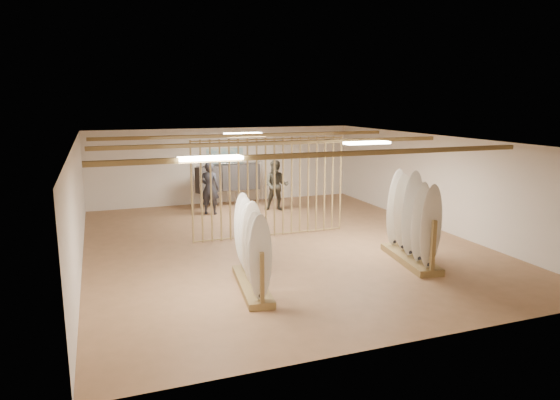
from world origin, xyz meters
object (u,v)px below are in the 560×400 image
object	(u,v)px
rack_left	(252,259)
clothing_rack_a	(214,179)
rack_right	(411,233)
clothing_rack_b	(240,177)
shopper_b	(276,182)
shopper_a	(209,185)

from	to	relation	value
rack_left	clothing_rack_a	world-z (taller)	rack_left
rack_left	rack_right	xyz separation A→B (m)	(4.07, 0.35, 0.09)
rack_right	clothing_rack_a	xyz separation A→B (m)	(-2.99, 7.70, 0.33)
clothing_rack_b	shopper_b	bearing A→B (deg)	-53.44
clothing_rack_b	shopper_b	world-z (taller)	shopper_b
rack_left	shopper_a	distance (m)	7.11
rack_left	shopper_b	size ratio (longest dim) A/B	1.16
clothing_rack_b	shopper_a	xyz separation A→B (m)	(-1.37, -1.03, -0.05)
rack_right	shopper_b	size ratio (longest dim) A/B	1.14
rack_right	rack_left	bearing A→B (deg)	-165.94
rack_right	clothing_rack_b	world-z (taller)	rack_right
rack_right	shopper_b	xyz separation A→B (m)	(-1.07, 6.47, 0.28)
clothing_rack_b	shopper_b	xyz separation A→B (m)	(0.95, -1.27, -0.06)
shopper_a	clothing_rack_b	bearing A→B (deg)	-116.54
rack_right	shopper_a	xyz separation A→B (m)	(-3.39, 6.72, 0.29)
clothing_rack_a	shopper_b	xyz separation A→B (m)	(1.92, -1.24, -0.04)
shopper_b	rack_left	bearing A→B (deg)	-90.37
clothing_rack_b	shopper_a	distance (m)	1.71
rack_left	shopper_a	size ratio (longest dim) A/B	1.15
shopper_b	clothing_rack_a	bearing A→B (deg)	170.59
rack_left	clothing_rack_b	world-z (taller)	rack_left
rack_right	shopper_a	size ratio (longest dim) A/B	1.14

